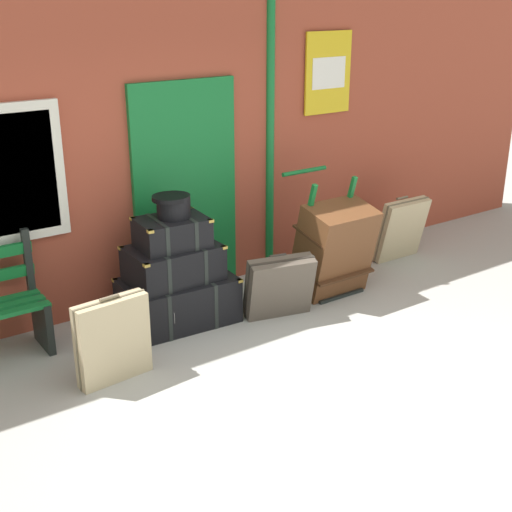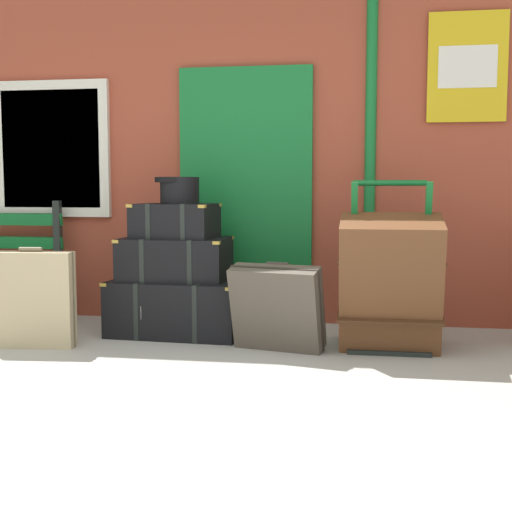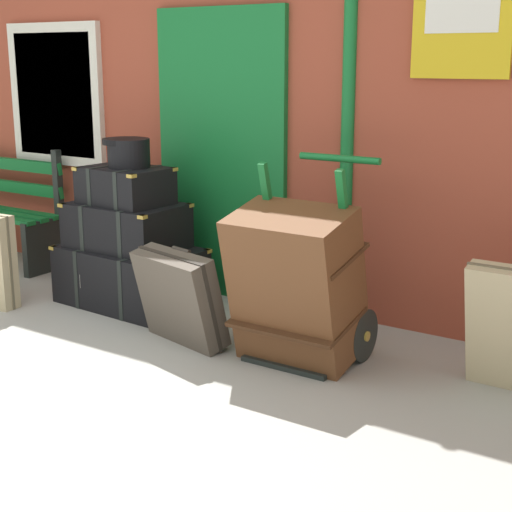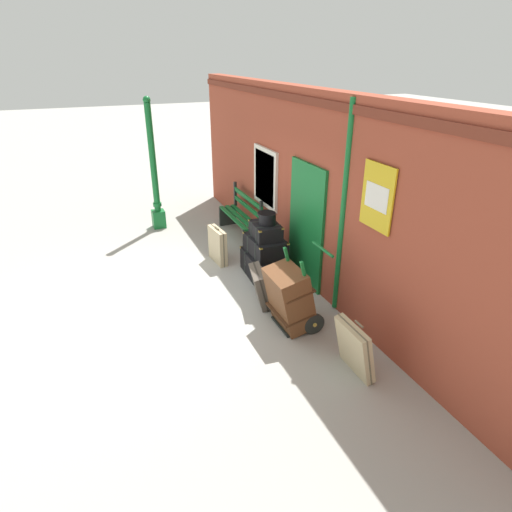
{
  "view_description": "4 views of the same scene",
  "coord_description": "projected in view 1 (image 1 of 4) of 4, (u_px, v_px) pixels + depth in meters",
  "views": [
    {
      "loc": [
        -2.97,
        -3.27,
        2.87
      ],
      "look_at": [
        0.51,
        1.77,
        0.5
      ],
      "focal_mm": 48.63,
      "sensor_mm": 36.0,
      "label": 1
    },
    {
      "loc": [
        1.15,
        -3.21,
        1.14
      ],
      "look_at": [
        0.36,
        1.59,
        0.64
      ],
      "focal_mm": 48.45,
      "sensor_mm": 36.0,
      "label": 2
    },
    {
      "loc": [
        3.48,
        -2.16,
        1.75
      ],
      "look_at": [
        0.87,
        1.79,
        0.54
      ],
      "focal_mm": 54.57,
      "sensor_mm": 36.0,
      "label": 3
    },
    {
      "loc": [
        6.09,
        -0.97,
        3.68
      ],
      "look_at": [
        0.04,
        1.55,
        0.59
      ],
      "focal_mm": 30.39,
      "sensor_mm": 36.0,
      "label": 4
    }
  ],
  "objects": [
    {
      "name": "ground_plane",
      "position": [
        335.0,
        404.0,
        5.12
      ],
      "size": [
        60.0,
        60.0,
        0.0
      ],
      "primitive_type": "plane",
      "color": "#A3A099"
    },
    {
      "name": "brick_facade",
      "position": [
        161.0,
        133.0,
        6.53
      ],
      "size": [
        10.4,
        0.35,
        3.2
      ],
      "color": "#9E422D",
      "rests_on": "ground"
    },
    {
      "name": "steamer_trunk_base",
      "position": [
        178.0,
        300.0,
        6.33
      ],
      "size": [
        1.05,
        0.71,
        0.43
      ],
      "color": "black",
      "rests_on": "ground"
    },
    {
      "name": "steamer_trunk_middle",
      "position": [
        173.0,
        263.0,
        6.19
      ],
      "size": [
        0.81,
        0.55,
        0.33
      ],
      "color": "black",
      "rests_on": "steamer_trunk_base"
    },
    {
      "name": "steamer_trunk_top",
      "position": [
        172.0,
        232.0,
        6.09
      ],
      "size": [
        0.64,
        0.49,
        0.27
      ],
      "color": "black",
      "rests_on": "steamer_trunk_middle"
    },
    {
      "name": "round_hatbox",
      "position": [
        173.0,
        205.0,
        6.02
      ],
      "size": [
        0.34,
        0.31,
        0.2
      ],
      "color": "black",
      "rests_on": "steamer_trunk_top"
    },
    {
      "name": "porters_trolley",
      "position": [
        322.0,
        263.0,
        7.04
      ],
      "size": [
        0.71,
        0.68,
        1.18
      ],
      "color": "black",
      "rests_on": "ground"
    },
    {
      "name": "large_brown_trunk",
      "position": [
        334.0,
        249.0,
        6.83
      ],
      "size": [
        0.7,
        0.62,
        0.95
      ],
      "color": "brown",
      "rests_on": "ground"
    },
    {
      "name": "suitcase_charcoal",
      "position": [
        401.0,
        229.0,
        7.75
      ],
      "size": [
        0.62,
        0.29,
        0.73
      ],
      "color": "tan",
      "rests_on": "ground"
    },
    {
      "name": "suitcase_oxblood",
      "position": [
        279.0,
        287.0,
        6.39
      ],
      "size": [
        0.68,
        0.44,
        0.62
      ],
      "color": "#51473D",
      "rests_on": "ground"
    },
    {
      "name": "suitcase_tan",
      "position": [
        113.0,
        340.0,
        5.34
      ],
      "size": [
        0.6,
        0.2,
        0.72
      ],
      "color": "tan",
      "rests_on": "ground"
    }
  ]
}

